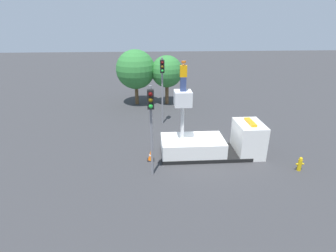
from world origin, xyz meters
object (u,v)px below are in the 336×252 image
object	(u,v)px
bucket_truck	(214,143)
tree_left_bg	(136,70)
traffic_cone_rear	(151,156)
traffic_light_across	(162,78)
traffic_light_pole	(151,115)
worker	(183,76)
tree_right_bg	(167,72)
fire_hydrant	(300,164)

from	to	relation	value
bucket_truck	tree_left_bg	size ratio (longest dim) A/B	1.17
traffic_cone_rear	traffic_light_across	bearing A→B (deg)	80.31
bucket_truck	tree_left_bg	xyz separation A→B (m)	(-5.45, 11.55, 2.76)
traffic_light_pole	traffic_cone_rear	size ratio (longest dim) A/B	8.05
bucket_truck	tree_left_bg	bearing A→B (deg)	115.28
traffic_light_pole	traffic_light_across	world-z (taller)	traffic_light_across
worker	tree_right_bg	xyz separation A→B (m)	(-0.25, 11.41, -1.83)
worker	traffic_light_pole	bearing A→B (deg)	-130.57
worker	traffic_light_across	size ratio (longest dim) A/B	0.32
traffic_light_pole	tree_right_bg	xyz separation A→B (m)	(1.68, 13.66, -0.30)
traffic_light_pole	tree_left_bg	xyz separation A→B (m)	(-1.46, 13.80, -0.07)
bucket_truck	traffic_cone_rear	world-z (taller)	bucket_truck
traffic_light_across	fire_hydrant	bearing A→B (deg)	-46.08
worker	traffic_light_pole	size ratio (longest dim) A/B	0.34
tree_left_bg	tree_right_bg	size ratio (longest dim) A/B	1.12
traffic_cone_rear	tree_left_bg	world-z (taller)	tree_left_bg
traffic_light_pole	fire_hydrant	bearing A→B (deg)	-0.22
traffic_light_across	traffic_cone_rear	world-z (taller)	traffic_light_across
worker	fire_hydrant	xyz separation A→B (m)	(6.69, -2.28, -4.77)
traffic_cone_rear	fire_hydrant	bearing A→B (deg)	-11.72
traffic_light_pole	tree_left_bg	size ratio (longest dim) A/B	0.93
tree_left_bg	tree_right_bg	bearing A→B (deg)	-2.50
traffic_cone_rear	tree_left_bg	bearing A→B (deg)	96.48
bucket_truck	fire_hydrant	distance (m)	5.17
worker	traffic_light_pole	xyz separation A→B (m)	(-1.93, -2.25, -1.53)
tree_left_bg	traffic_light_pole	bearing A→B (deg)	-83.96
fire_hydrant	tree_right_bg	size ratio (longest dim) A/B	0.17
traffic_cone_rear	tree_left_bg	xyz separation A→B (m)	(-1.37, 12.02, 3.30)
bucket_truck	traffic_light_pole	size ratio (longest dim) A/B	1.26
traffic_light_across	bucket_truck	bearing A→B (deg)	-61.80
traffic_light_across	tree_left_bg	distance (m)	6.36
tree_left_bg	traffic_light_across	bearing A→B (deg)	-67.67
fire_hydrant	traffic_cone_rear	bearing A→B (deg)	168.28
worker	fire_hydrant	size ratio (longest dim) A/B	2.00
traffic_light_across	traffic_cone_rear	bearing A→B (deg)	-99.69
traffic_light_pole	fire_hydrant	size ratio (longest dim) A/B	5.94
fire_hydrant	tree_right_bg	bearing A→B (deg)	116.85
traffic_cone_rear	tree_right_bg	xyz separation A→B (m)	(1.77, 11.89, 3.07)
fire_hydrant	tree_left_bg	xyz separation A→B (m)	(-10.07, 13.83, 3.17)
traffic_cone_rear	tree_right_bg	distance (m)	12.40
traffic_light_across	traffic_cone_rear	size ratio (longest dim) A/B	8.57
traffic_cone_rear	worker	bearing A→B (deg)	13.25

